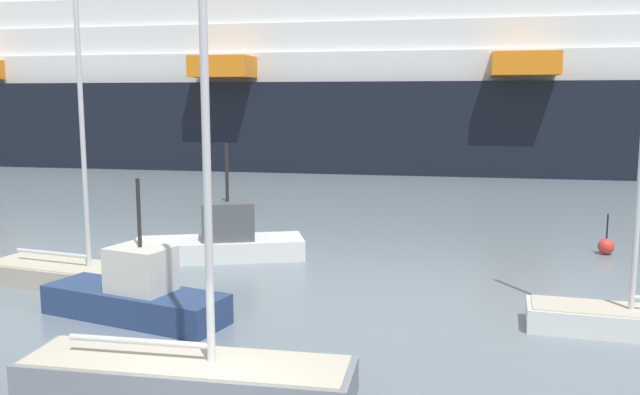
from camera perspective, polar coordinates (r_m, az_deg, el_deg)
sailboat_0 at (r=22.72m, az=-20.08°, el=-6.03°), size 6.63×3.15×9.00m
sailboat_2 at (r=14.02m, az=-11.33°, el=-14.03°), size 6.81×1.97×12.87m
fishing_boat_0 at (r=18.89m, az=-15.42°, el=-8.03°), size 5.52×3.12×3.86m
fishing_boat_2 at (r=25.22m, az=-8.34°, el=-3.59°), size 6.52×3.81×4.32m
channel_buoy_0 at (r=27.95m, az=23.27°, el=-3.83°), size 0.61×0.61×1.57m
cruise_ship at (r=61.48m, az=5.07°, el=10.60°), size 132.99×26.30×25.77m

